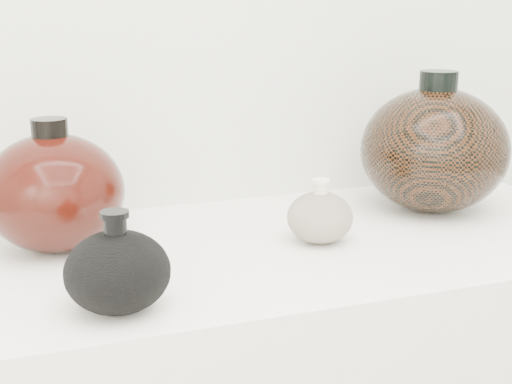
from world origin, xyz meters
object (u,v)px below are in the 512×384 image
object	(u,v)px
black_gourd_vase	(118,271)
right_round_pot	(434,149)
cream_gourd_vase	(320,217)
left_round_pot	(54,192)

from	to	relation	value
black_gourd_vase	right_round_pot	bearing A→B (deg)	22.01
cream_gourd_vase	right_round_pot	bearing A→B (deg)	19.41
cream_gourd_vase	left_round_pot	world-z (taller)	left_round_pot
cream_gourd_vase	right_round_pot	size ratio (longest dim) A/B	0.38
cream_gourd_vase	left_round_pot	distance (m)	0.40
black_gourd_vase	cream_gourd_vase	bearing A→B (deg)	23.98
left_round_pot	right_round_pot	distance (m)	0.64
right_round_pot	cream_gourd_vase	bearing A→B (deg)	-160.59
cream_gourd_vase	left_round_pot	xyz separation A→B (m)	(-0.38, 0.10, 0.05)
black_gourd_vase	cream_gourd_vase	size ratio (longest dim) A/B	1.16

